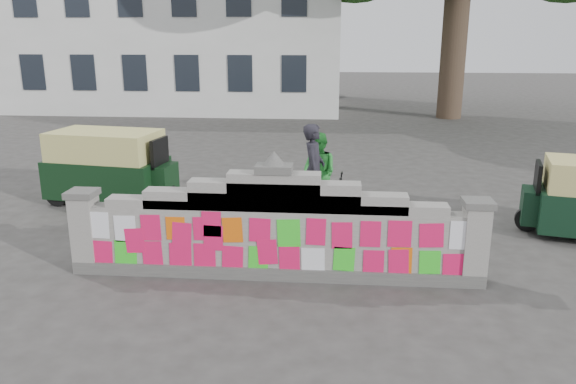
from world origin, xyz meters
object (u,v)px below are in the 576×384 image
at_px(cyclist_bike, 313,200).
at_px(cyclist_rider, 314,182).
at_px(rickshaw_left, 110,166).
at_px(pedestrian, 318,173).

distance_m(cyclist_bike, cyclist_rider, 0.37).
bearing_deg(rickshaw_left, pedestrian, 4.41).
bearing_deg(cyclist_rider, rickshaw_left, 78.01).
distance_m(cyclist_rider, pedestrian, 0.90).
relative_size(cyclist_bike, cyclist_rider, 1.12).
bearing_deg(rickshaw_left, cyclist_rider, -6.46).
height_order(cyclist_bike, cyclist_rider, cyclist_rider).
distance_m(cyclist_rider, rickshaw_left, 4.77).
height_order(pedestrian, rickshaw_left, pedestrian).
relative_size(cyclist_bike, rickshaw_left, 0.67).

